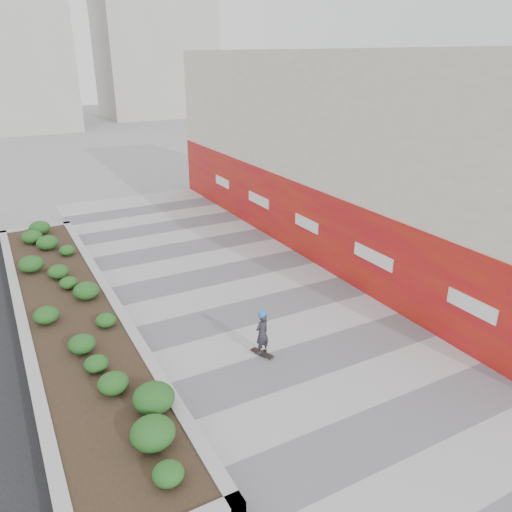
% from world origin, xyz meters
% --- Properties ---
extents(ground, '(160.00, 160.00, 0.00)m').
position_xyz_m(ground, '(0.00, 0.00, 0.00)').
color(ground, gray).
rests_on(ground, ground).
extents(walkway, '(8.00, 36.00, 0.01)m').
position_xyz_m(walkway, '(0.00, 3.00, 0.01)').
color(walkway, '#A8A8AD').
rests_on(walkway, ground).
extents(building, '(6.04, 24.08, 8.00)m').
position_xyz_m(building, '(6.98, 8.98, 3.98)').
color(building, beige).
rests_on(building, ground).
extents(planter, '(3.00, 18.00, 0.90)m').
position_xyz_m(planter, '(-5.50, 7.00, 0.42)').
color(planter, '#9E9EA0').
rests_on(planter, ground).
extents(distant_bldg_north_r, '(14.00, 10.00, 24.00)m').
position_xyz_m(distant_bldg_north_r, '(15.00, 60.00, 12.00)').
color(distant_bldg_north_r, '#ADAAA3').
rests_on(distant_bldg_north_r, ground).
extents(manhole_cover, '(0.44, 0.44, 0.01)m').
position_xyz_m(manhole_cover, '(0.50, 3.00, 0.00)').
color(manhole_cover, '#595654').
rests_on(manhole_cover, ground).
extents(skateboarder, '(0.52, 0.74, 1.40)m').
position_xyz_m(skateboarder, '(-1.11, 2.61, 0.71)').
color(skateboarder, beige).
rests_on(skateboarder, ground).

